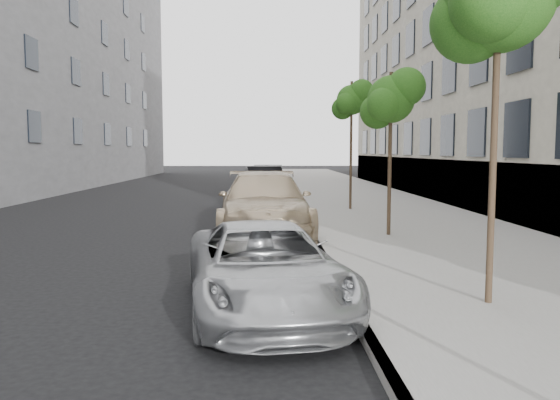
{
  "coord_description": "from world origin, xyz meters",
  "views": [
    {
      "loc": [
        -0.09,
        -6.27,
        2.36
      ],
      "look_at": [
        0.18,
        3.27,
        1.5
      ],
      "focal_mm": 35.0,
      "sensor_mm": 36.0,
      "label": 1
    }
  ],
  "objects_px": {
    "minivan": "(264,268)",
    "sedan_blue": "(256,191)",
    "sedan_black": "(265,183)",
    "sedan_rear": "(264,178)",
    "suv": "(264,204)",
    "tree_mid": "(392,99)",
    "tree_far": "(352,100)"
  },
  "relations": [
    {
      "from": "tree_far",
      "to": "sedan_blue",
      "type": "bearing_deg",
      "value": 165.46
    },
    {
      "from": "sedan_blue",
      "to": "sedan_rear",
      "type": "bearing_deg",
      "value": 83.17
    },
    {
      "from": "tree_mid",
      "to": "minivan",
      "type": "relative_size",
      "value": 0.94
    },
    {
      "from": "sedan_blue",
      "to": "tree_mid",
      "type": "bearing_deg",
      "value": -68.91
    },
    {
      "from": "tree_mid",
      "to": "sedan_blue",
      "type": "relative_size",
      "value": 1.0
    },
    {
      "from": "sedan_black",
      "to": "sedan_blue",
      "type": "bearing_deg",
      "value": -100.43
    },
    {
      "from": "tree_mid",
      "to": "suv",
      "type": "distance_m",
      "value": 4.44
    },
    {
      "from": "minivan",
      "to": "sedan_black",
      "type": "bearing_deg",
      "value": 81.79
    },
    {
      "from": "tree_far",
      "to": "suv",
      "type": "relative_size",
      "value": 0.8
    },
    {
      "from": "minivan",
      "to": "sedan_blue",
      "type": "distance_m",
      "value": 13.8
    },
    {
      "from": "minivan",
      "to": "sedan_black",
      "type": "relative_size",
      "value": 0.96
    },
    {
      "from": "tree_mid",
      "to": "suv",
      "type": "bearing_deg",
      "value": 165.79
    },
    {
      "from": "minivan",
      "to": "sedan_blue",
      "type": "xyz_separation_m",
      "value": [
        -0.35,
        13.79,
        0.1
      ]
    },
    {
      "from": "suv",
      "to": "sedan_black",
      "type": "height_order",
      "value": "suv"
    },
    {
      "from": "tree_mid",
      "to": "tree_far",
      "type": "xyz_separation_m",
      "value": [
        -0.0,
        6.5,
        0.57
      ]
    },
    {
      "from": "suv",
      "to": "sedan_blue",
      "type": "relative_size",
      "value": 1.39
    },
    {
      "from": "tree_far",
      "to": "sedan_rear",
      "type": "height_order",
      "value": "tree_far"
    },
    {
      "from": "suv",
      "to": "sedan_rear",
      "type": "distance_m",
      "value": 17.44
    },
    {
      "from": "tree_far",
      "to": "sedan_black",
      "type": "bearing_deg",
      "value": 118.42
    },
    {
      "from": "tree_mid",
      "to": "sedan_blue",
      "type": "bearing_deg",
      "value": 116.24
    },
    {
      "from": "sedan_black",
      "to": "sedan_rear",
      "type": "bearing_deg",
      "value": 83.7
    },
    {
      "from": "suv",
      "to": "sedan_rear",
      "type": "relative_size",
      "value": 1.16
    },
    {
      "from": "minivan",
      "to": "suv",
      "type": "bearing_deg",
      "value": 81.79
    },
    {
      "from": "sedan_blue",
      "to": "sedan_black",
      "type": "height_order",
      "value": "sedan_black"
    },
    {
      "from": "tree_mid",
      "to": "minivan",
      "type": "height_order",
      "value": "tree_mid"
    },
    {
      "from": "sedan_rear",
      "to": "tree_far",
      "type": "bearing_deg",
      "value": -68.34
    },
    {
      "from": "sedan_blue",
      "to": "sedan_rear",
      "type": "relative_size",
      "value": 0.83
    },
    {
      "from": "sedan_black",
      "to": "sedan_rear",
      "type": "distance_m",
      "value": 5.64
    },
    {
      "from": "tree_far",
      "to": "sedan_rear",
      "type": "relative_size",
      "value": 0.93
    },
    {
      "from": "tree_mid",
      "to": "minivan",
      "type": "xyz_separation_m",
      "value": [
        -3.33,
        -6.34,
        -3.05
      ]
    },
    {
      "from": "minivan",
      "to": "sedan_rear",
      "type": "xyz_separation_m",
      "value": [
        -0.03,
        24.62,
        0.12
      ]
    },
    {
      "from": "tree_far",
      "to": "sedan_rear",
      "type": "xyz_separation_m",
      "value": [
        -3.36,
        11.78,
        -3.5
      ]
    }
  ]
}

